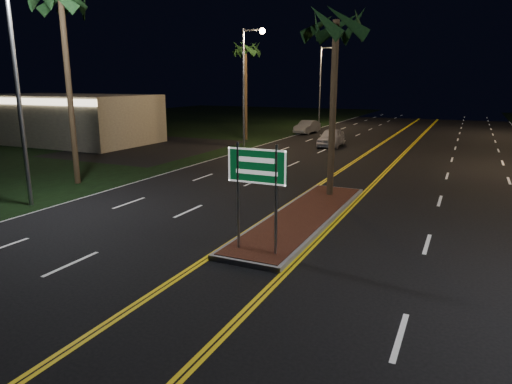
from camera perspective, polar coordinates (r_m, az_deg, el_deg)
The scene contains 13 objects.
ground at distance 11.41m, azimuth -6.00°, elevation -12.58°, with size 120.00×120.00×0.00m, color black.
grass_left at distance 49.13m, azimuth -21.35°, elevation 6.77°, with size 40.00×110.00×0.01m, color black.
median_island at distance 17.34m, azimuth 5.97°, elevation -3.04°, with size 2.25×10.25×0.17m.
highway_sign at distance 12.98m, azimuth 0.09°, elevation 1.96°, with size 1.80×0.08×3.20m.
commercial_building at distance 42.64m, azimuth -22.68°, elevation 8.47°, with size 15.00×8.12×4.00m.
streetlight_left_near at distance 20.44m, azimuth -27.26°, elevation 13.91°, with size 1.91×0.44×9.00m.
streetlight_left_mid at distance 36.43m, azimuth -1.01°, elevation 14.56°, with size 1.91×0.44×9.00m.
streetlight_left_far at distance 55.10m, azimuth 8.44°, elevation 14.07°, with size 1.91×0.44×9.00m.
palm_median at distance 20.10m, azimuth 9.99°, elevation 19.82°, with size 2.40×2.40×8.30m.
palm_left_near at distance 24.75m, azimuth -23.21°, elevation 21.05°, with size 2.40×2.40×9.80m.
palm_left_far at distance 41.07m, azimuth -1.33°, elevation 17.36°, with size 2.40×2.40×8.80m.
car_near at distance 37.31m, azimuth 9.39°, elevation 6.93°, with size 2.13×4.98×1.66m, color silver.
car_far at distance 46.66m, azimuth 6.42°, elevation 8.22°, with size 1.93×4.50×1.50m, color #AFB2B9.
Camera 1 is at (5.36, -8.73, 5.01)m, focal length 32.00 mm.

